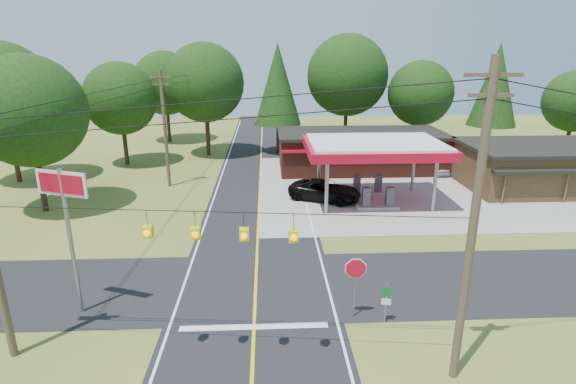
{
  "coord_description": "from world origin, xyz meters",
  "views": [
    {
      "loc": [
        0.68,
        -20.54,
        11.67
      ],
      "look_at": [
        2.0,
        7.0,
        2.8
      ],
      "focal_mm": 28.0,
      "sensor_mm": 36.0,
      "label": 1
    }
  ],
  "objects_px": {
    "gas_canopy": "(375,149)",
    "sedan_car": "(435,167)",
    "suv_car": "(325,191)",
    "octagonal_stop_sign": "(356,273)",
    "big_stop_sign": "(65,209)"
  },
  "relations": [
    {
      "from": "sedan_car",
      "to": "big_stop_sign",
      "type": "distance_m",
      "value": 34.27
    },
    {
      "from": "big_stop_sign",
      "to": "octagonal_stop_sign",
      "type": "height_order",
      "value": "big_stop_sign"
    },
    {
      "from": "sedan_car",
      "to": "suv_car",
      "type": "bearing_deg",
      "value": -154.36
    },
    {
      "from": "octagonal_stop_sign",
      "to": "suv_car",
      "type": "bearing_deg",
      "value": 87.35
    },
    {
      "from": "suv_car",
      "to": "sedan_car",
      "type": "bearing_deg",
      "value": -31.52
    },
    {
      "from": "octagonal_stop_sign",
      "to": "sedan_car",
      "type": "bearing_deg",
      "value": 62.5
    },
    {
      "from": "gas_canopy",
      "to": "sedan_car",
      "type": "xyz_separation_m",
      "value": [
        8.0,
        8.0,
        -3.62
      ]
    },
    {
      "from": "big_stop_sign",
      "to": "sedan_car",
      "type": "bearing_deg",
      "value": 42.63
    },
    {
      "from": "sedan_car",
      "to": "octagonal_stop_sign",
      "type": "height_order",
      "value": "octagonal_stop_sign"
    },
    {
      "from": "suv_car",
      "to": "sedan_car",
      "type": "relative_size",
      "value": 1.51
    },
    {
      "from": "octagonal_stop_sign",
      "to": "gas_canopy",
      "type": "bearing_deg",
      "value": 74.31
    },
    {
      "from": "sedan_car",
      "to": "big_stop_sign",
      "type": "height_order",
      "value": "big_stop_sign"
    },
    {
      "from": "sedan_car",
      "to": "octagonal_stop_sign",
      "type": "bearing_deg",
      "value": -124.53
    },
    {
      "from": "suv_car",
      "to": "sedan_car",
      "type": "height_order",
      "value": "suv_car"
    },
    {
      "from": "sedan_car",
      "to": "octagonal_stop_sign",
      "type": "relative_size",
      "value": 1.29
    }
  ]
}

